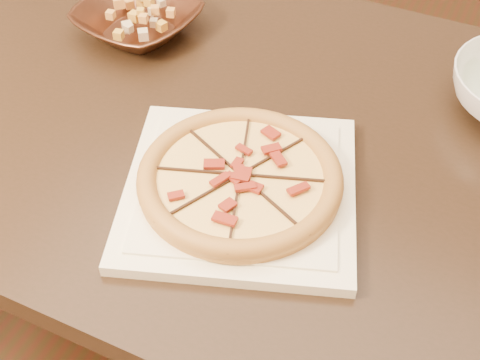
{
  "coord_description": "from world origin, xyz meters",
  "views": [
    {
      "loc": [
        0.55,
        -0.89,
        1.44
      ],
      "look_at": [
        0.28,
        -0.3,
        0.78
      ],
      "focal_mm": 50.0,
      "sensor_mm": 36.0,
      "label": 1
    }
  ],
  "objects_px": {
    "plate": "(240,190)",
    "pizza": "(240,178)",
    "dining_table": "(233,164)",
    "bronze_bowl": "(138,21)"
  },
  "relations": [
    {
      "from": "dining_table",
      "to": "plate",
      "type": "distance_m",
      "value": 0.21
    },
    {
      "from": "dining_table",
      "to": "pizza",
      "type": "relative_size",
      "value": 4.75
    },
    {
      "from": "dining_table",
      "to": "pizza",
      "type": "bearing_deg",
      "value": -61.65
    },
    {
      "from": "plate",
      "to": "bronze_bowl",
      "type": "relative_size",
      "value": 1.89
    },
    {
      "from": "dining_table",
      "to": "bronze_bowl",
      "type": "xyz_separation_m",
      "value": [
        -0.26,
        0.15,
        0.13
      ]
    },
    {
      "from": "plate",
      "to": "pizza",
      "type": "bearing_deg",
      "value": -170.28
    },
    {
      "from": "dining_table",
      "to": "bronze_bowl",
      "type": "height_order",
      "value": "bronze_bowl"
    },
    {
      "from": "plate",
      "to": "dining_table",
      "type": "bearing_deg",
      "value": 118.35
    },
    {
      "from": "pizza",
      "to": "bronze_bowl",
      "type": "height_order",
      "value": "bronze_bowl"
    },
    {
      "from": "pizza",
      "to": "bronze_bowl",
      "type": "xyz_separation_m",
      "value": [
        -0.34,
        0.3,
        -0.01
      ]
    }
  ]
}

